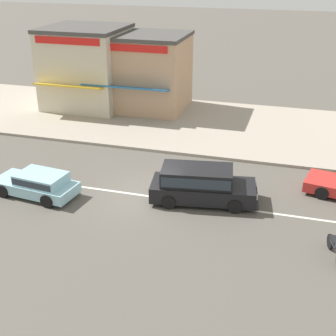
% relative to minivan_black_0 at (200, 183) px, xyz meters
% --- Properties ---
extents(ground_plane, '(160.00, 160.00, 0.00)m').
position_rel_minivan_black_0_xyz_m(ground_plane, '(-2.25, -0.25, -0.85)').
color(ground_plane, '#544F47').
extents(lane_centre_stripe, '(50.40, 0.14, 0.01)m').
position_rel_minivan_black_0_xyz_m(lane_centre_stripe, '(-2.25, -0.25, -0.84)').
color(lane_centre_stripe, silver).
rests_on(lane_centre_stripe, ground).
extents(kerb_strip, '(68.00, 10.00, 0.15)m').
position_rel_minivan_black_0_xyz_m(kerb_strip, '(-2.25, 9.71, -0.77)').
color(kerb_strip, '#9E9384').
rests_on(kerb_strip, ground).
extents(minivan_black_0, '(4.84, 2.49, 1.56)m').
position_rel_minivan_black_0_xyz_m(minivan_black_0, '(0.00, 0.00, 0.00)').
color(minivan_black_0, black).
rests_on(minivan_black_0, ground).
extents(hatchback_pale_blue_1, '(4.10, 2.07, 1.10)m').
position_rel_minivan_black_0_xyz_m(hatchback_pale_blue_1, '(-7.11, -1.53, -0.26)').
color(hatchback_pale_blue_1, '#93C6D6').
rests_on(hatchback_pale_blue_1, ground).
extents(motorcycle_0, '(0.67, 1.73, 0.80)m').
position_rel_minivan_black_0_xyz_m(motorcycle_0, '(5.56, -2.84, -0.43)').
color(motorcycle_0, black).
rests_on(motorcycle_0, ground).
extents(shopfront_corner_warung, '(5.31, 5.96, 5.38)m').
position_rel_minivan_black_0_xyz_m(shopfront_corner_warung, '(-10.65, 11.50, 2.00)').
color(shopfront_corner_warung, beige).
rests_on(shopfront_corner_warung, kerb_strip).
extents(shopfront_mid_block, '(6.53, 5.56, 5.01)m').
position_rel_minivan_black_0_xyz_m(shopfront_mid_block, '(-7.05, 12.04, 1.81)').
color(shopfront_mid_block, tan).
rests_on(shopfront_mid_block, kerb_strip).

